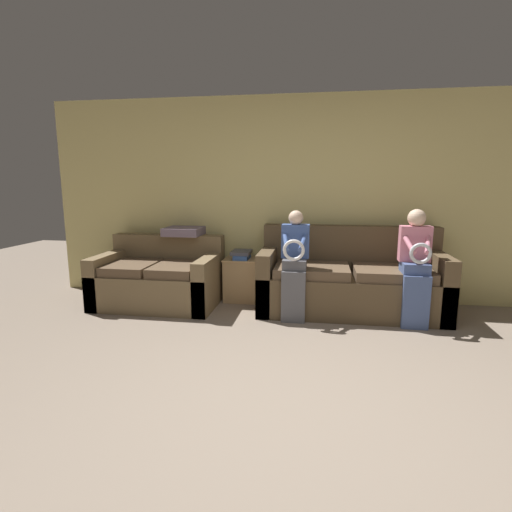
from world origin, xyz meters
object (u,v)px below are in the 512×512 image
object	(u,v)px
couch_main	(350,282)
child_left_seated	(295,261)
throw_pillow	(184,231)
child_right_seated	(416,262)
couch_side	(160,280)
book_stack	(242,254)
side_shelf	(242,279)

from	to	relation	value
couch_main	child_left_seated	distance (m)	0.79
throw_pillow	child_right_seated	bearing A→B (deg)	-13.00
couch_side	child_right_seated	bearing A→B (deg)	-5.64
couch_main	book_stack	bearing A→B (deg)	169.96
couch_side	child_right_seated	distance (m)	2.97
couch_side	child_right_seated	size ratio (longest dim) A/B	1.19
couch_main	child_left_seated	bearing A→B (deg)	-149.55
child_right_seated	couch_main	bearing A→B (deg)	149.91
couch_side	side_shelf	world-z (taller)	couch_side
child_left_seated	book_stack	size ratio (longest dim) A/B	3.62
couch_main	child_left_seated	world-z (taller)	child_left_seated
child_left_seated	book_stack	xyz separation A→B (m)	(-0.70, 0.60, -0.06)
couch_main	couch_side	distance (m)	2.31
couch_side	throw_pillow	xyz separation A→B (m)	(0.22, 0.34, 0.57)
side_shelf	book_stack	bearing A→B (deg)	99.81
child_left_seated	throw_pillow	xyz separation A→B (m)	(-1.46, 0.63, 0.22)
child_right_seated	book_stack	world-z (taller)	child_right_seated
child_right_seated	book_stack	xyz separation A→B (m)	(-1.96, 0.60, -0.08)
couch_main	throw_pillow	distance (m)	2.17
book_stack	throw_pillow	world-z (taller)	throw_pillow
throw_pillow	book_stack	bearing A→B (deg)	-2.11
book_stack	throw_pillow	distance (m)	0.81
child_right_seated	side_shelf	xyz separation A→B (m)	(-1.96, 0.60, -0.40)
couch_main	throw_pillow	size ratio (longest dim) A/B	4.51
couch_main	child_right_seated	distance (m)	0.80
child_left_seated	child_right_seated	bearing A→B (deg)	0.25
couch_side	side_shelf	size ratio (longest dim) A/B	2.67
couch_side	throw_pillow	bearing A→B (deg)	56.64
child_left_seated	throw_pillow	world-z (taller)	child_left_seated
couch_main	child_left_seated	xyz separation A→B (m)	(-0.63, -0.37, 0.31)
child_left_seated	side_shelf	bearing A→B (deg)	139.52
side_shelf	throw_pillow	xyz separation A→B (m)	(-0.76, 0.03, 0.59)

